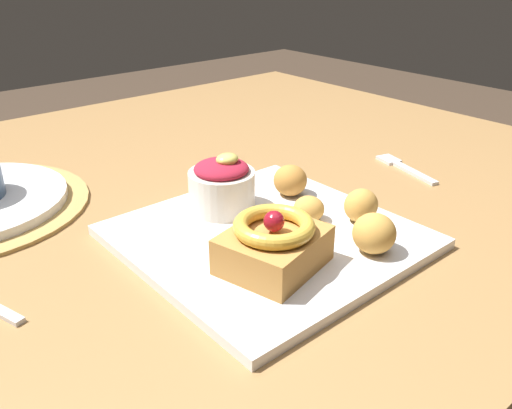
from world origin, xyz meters
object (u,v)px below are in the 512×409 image
front_plate (267,237)px  fritter_extra (374,233)px  fritter_front (361,205)px  fork (403,167)px  berry_ramekin (222,185)px  cake_slice (274,244)px  fritter_middle (290,180)px  fritter_back (309,209)px

front_plate → fritter_extra: 0.12m
fritter_front → fork: (0.21, 0.08, -0.03)m
fork → fritter_extra: bearing=134.6°
front_plate → berry_ramekin: (-0.00, 0.08, 0.04)m
cake_slice → fritter_middle: size_ratio=2.65×
fritter_middle → front_plate: bearing=-147.7°
cake_slice → fritter_extra: bearing=-25.3°
front_plate → cake_slice: size_ratio=2.55×
cake_slice → fritter_back: (0.10, 0.05, -0.01)m
front_plate → cake_slice: 0.08m
berry_ramekin → fritter_back: bearing=-57.4°
fritter_extra → fork: bearing=28.7°
berry_ramekin → fritter_extra: size_ratio=1.76×
berry_ramekin → fritter_middle: berry_ramekin is taller
fritter_back → fritter_extra: fritter_extra is taller
berry_ramekin → fritter_extra: 0.20m
fritter_front → fork: 0.22m
fritter_front → front_plate: bearing=154.2°
front_plate → fork: size_ratio=2.39×
fritter_extra → fritter_front: bearing=50.1°
fritter_back → fork: (0.25, 0.04, -0.02)m
front_plate → fritter_front: bearing=-25.8°
cake_slice → fritter_middle: 0.18m
fritter_extra → fork: (0.25, 0.14, -0.03)m
berry_ramekin → fritter_middle: bearing=-14.5°
fritter_back → fritter_front: bearing=-41.0°
front_plate → cake_slice: (-0.04, -0.06, 0.03)m
fritter_middle → fritter_extra: size_ratio=0.95×
cake_slice → fritter_front: size_ratio=2.77×
fritter_middle → berry_ramekin: bearing=165.5°
cake_slice → fork: 0.37m
fritter_middle → fork: fritter_middle is taller
fork → fritter_back: bearing=115.6°
front_plate → fritter_extra: size_ratio=6.43×
berry_ramekin → fritter_back: 0.11m
fork → fritter_middle: bearing=99.5°
berry_ramekin → fritter_front: size_ratio=1.93×
fritter_middle → fritter_back: fritter_middle is taller
berry_ramekin → fork: size_ratio=0.65×
fritter_front → fritter_middle: same height
front_plate → fritter_middle: bearing=32.3°
berry_ramekin → fork: bearing=-8.9°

